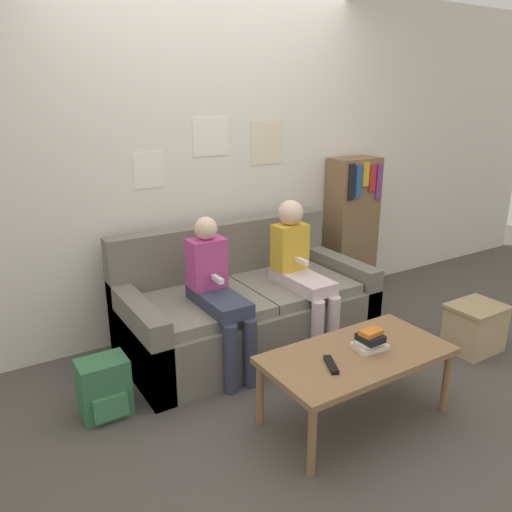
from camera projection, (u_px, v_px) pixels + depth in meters
The scene contains 11 objects.
ground_plane at pixel (289, 377), 3.30m from camera, with size 10.00×10.00×0.00m, color #4C4742.
wall_back at pixel (210, 161), 3.78m from camera, with size 8.00×0.06×2.60m.
couch at pixel (246, 309), 3.67m from camera, with size 1.80×0.88×0.86m.
coffee_table at pixel (357, 359), 2.78m from camera, with size 1.07×0.55×0.42m.
person_left at pixel (217, 290), 3.23m from camera, with size 0.24×0.59×1.03m.
person_right at pixel (300, 267), 3.57m from camera, with size 0.24×0.59×1.07m.
tv_remote at pixel (331, 365), 2.62m from camera, with size 0.11×0.17×0.02m.
book_stack at pixel (370, 341), 2.79m from camera, with size 0.19×0.15×0.12m.
bookshelf at pixel (351, 228), 4.50m from camera, with size 0.44×0.27×1.26m.
storage_box at pixel (475, 327), 3.61m from camera, with size 0.39×0.31×0.35m.
backpack at pixel (104, 388), 2.87m from camera, with size 0.28×0.23×0.35m.
Camera 1 is at (-1.72, -2.34, 1.78)m, focal length 35.00 mm.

